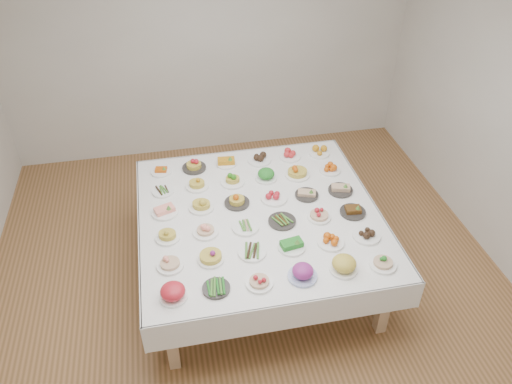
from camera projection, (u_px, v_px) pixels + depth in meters
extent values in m
plane|color=#97673F|center=(248.00, 278.00, 4.90)|extent=(5.00, 5.00, 0.00)
cube|color=beige|center=(208.00, 47.00, 6.00)|extent=(5.00, 0.02, 2.80)
cube|color=white|center=(259.00, 216.00, 4.53)|extent=(2.15, 2.15, 0.06)
cube|color=white|center=(239.00, 161.00, 5.44)|extent=(2.17, 0.02, 0.28)
cube|color=white|center=(288.00, 317.00, 3.76)|extent=(2.17, 0.02, 0.28)
cube|color=white|center=(369.00, 210.00, 4.77)|extent=(0.02, 2.17, 0.28)
cube|color=white|center=(141.00, 241.00, 4.43)|extent=(0.01, 2.17, 0.28)
cube|color=tan|center=(171.00, 339.00, 3.92)|extent=(0.09, 0.09, 0.69)
cube|color=tan|center=(385.00, 303.00, 4.20)|extent=(0.09, 0.09, 0.69)
cube|color=tan|center=(160.00, 201.00, 5.32)|extent=(0.09, 0.09, 0.69)
cube|color=tan|center=(321.00, 181.00, 5.60)|extent=(0.09, 0.09, 0.69)
cylinder|color=white|center=(174.00, 297.00, 3.72)|extent=(0.21, 0.21, 0.02)
cylinder|color=#2C2927|center=(216.00, 289.00, 3.78)|extent=(0.21, 0.21, 0.02)
cylinder|color=white|center=(259.00, 284.00, 3.83)|extent=(0.21, 0.21, 0.02)
cylinder|color=#4C66B2|center=(302.00, 277.00, 3.88)|extent=(0.23, 0.23, 0.02)
cylinder|color=white|center=(343.00, 269.00, 3.95)|extent=(0.22, 0.22, 0.02)
cylinder|color=white|center=(383.00, 265.00, 3.99)|extent=(0.22, 0.22, 0.02)
cylinder|color=white|center=(170.00, 266.00, 3.98)|extent=(0.21, 0.21, 0.02)
cylinder|color=white|center=(211.00, 259.00, 4.03)|extent=(0.22, 0.22, 0.02)
cylinder|color=white|center=(252.00, 253.00, 4.10)|extent=(0.23, 0.23, 0.02)
cylinder|color=white|center=(291.00, 247.00, 4.15)|extent=(0.23, 0.23, 0.02)
cylinder|color=white|center=(330.00, 243.00, 4.19)|extent=(0.22, 0.22, 0.02)
cylinder|color=white|center=(366.00, 236.00, 4.26)|extent=(0.24, 0.24, 0.02)
cylinder|color=white|center=(168.00, 238.00, 4.24)|extent=(0.21, 0.21, 0.02)
cylinder|color=white|center=(206.00, 232.00, 4.29)|extent=(0.22, 0.22, 0.02)
cylinder|color=white|center=(245.00, 227.00, 4.35)|extent=(0.23, 0.23, 0.02)
cylinder|color=#2C2927|center=(282.00, 222.00, 4.41)|extent=(0.24, 0.24, 0.02)
cylinder|color=white|center=(319.00, 217.00, 4.45)|extent=(0.21, 0.21, 0.02)
cylinder|color=#2C2927|center=(353.00, 212.00, 4.51)|extent=(0.23, 0.23, 0.02)
cylinder|color=white|center=(165.00, 212.00, 4.51)|extent=(0.24, 0.24, 0.02)
cylinder|color=white|center=(201.00, 208.00, 4.56)|extent=(0.23, 0.23, 0.02)
cylinder|color=#2C2927|center=(237.00, 203.00, 4.62)|extent=(0.23, 0.23, 0.02)
cylinder|color=white|center=(274.00, 199.00, 4.67)|extent=(0.24, 0.24, 0.02)
cylinder|color=#2C2927|center=(307.00, 195.00, 4.71)|extent=(0.22, 0.22, 0.02)
cylinder|color=#2C2927|center=(340.00, 191.00, 4.77)|extent=(0.23, 0.23, 0.02)
cylinder|color=white|center=(163.00, 192.00, 4.76)|extent=(0.21, 0.21, 0.02)
cylinder|color=white|center=(197.00, 187.00, 4.82)|extent=(0.21, 0.21, 0.02)
cylinder|color=white|center=(233.00, 182.00, 4.88)|extent=(0.23, 0.23, 0.02)
cylinder|color=white|center=(266.00, 179.00, 4.93)|extent=(0.21, 0.21, 0.02)
cylinder|color=white|center=(297.00, 175.00, 4.98)|extent=(0.24, 0.24, 0.02)
cylinder|color=white|center=(330.00, 171.00, 5.04)|extent=(0.21, 0.21, 0.02)
cylinder|color=white|center=(161.00, 172.00, 5.02)|extent=(0.21, 0.21, 0.02)
cylinder|color=#2C2927|center=(194.00, 168.00, 5.07)|extent=(0.24, 0.24, 0.02)
cylinder|color=white|center=(226.00, 164.00, 5.13)|extent=(0.21, 0.21, 0.02)
cylinder|color=white|center=(259.00, 161.00, 5.18)|extent=(0.24, 0.24, 0.02)
cylinder|color=white|center=(290.00, 157.00, 5.24)|extent=(0.22, 0.22, 0.02)
cylinder|color=white|center=(319.00, 154.00, 5.29)|extent=(0.21, 0.21, 0.02)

